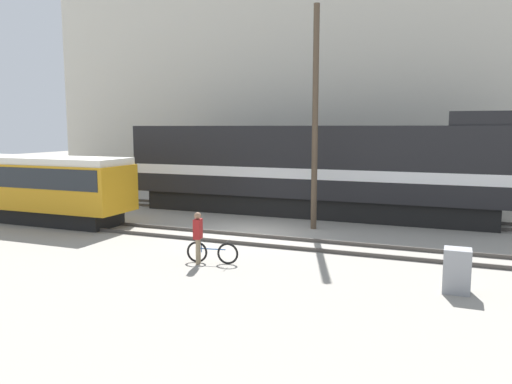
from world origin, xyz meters
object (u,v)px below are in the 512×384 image
freight_locomotive (312,169)px  person (198,233)px  signal_box (457,271)px  bicycle (212,253)px  streetcar (32,185)px  utility_pole_left (315,119)px

freight_locomotive → person: 10.27m
person → signal_box: 7.79m
person → signal_box: bearing=0.5°
bicycle → signal_box: (7.38, -0.15, 0.24)m
person → signal_box: (7.78, 0.07, -0.43)m
bicycle → signal_box: signal_box is taller
bicycle → person: 0.82m
streetcar → freight_locomotive: bearing=28.9°
bicycle → utility_pole_left: utility_pole_left is taller
streetcar → person: bearing=-18.8°
freight_locomotive → bicycle: freight_locomotive is taller
streetcar → bicycle: streetcar is taller
person → utility_pole_left: (1.97, 6.90, 3.72)m
streetcar → bicycle: 11.75m
bicycle → person: size_ratio=1.02×
utility_pole_left → signal_box: size_ratio=7.92×
freight_locomotive → streetcar: 13.43m
person → signal_box: size_ratio=1.42×
streetcar → signal_box: size_ratio=8.39×
streetcar → utility_pole_left: bearing=14.3°
bicycle → person: (-0.40, -0.22, 0.68)m
bicycle → person: person is taller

